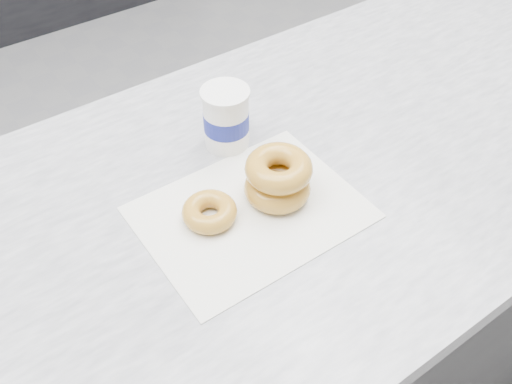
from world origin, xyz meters
The scene contains 6 objects.
ground centered at (0.00, 0.00, 0.00)m, with size 5.00×5.00×0.00m, color gray.
counter centered at (0.00, -0.60, 0.45)m, with size 3.06×0.76×0.90m.
wax_paper centered at (-0.08, -0.64, 0.90)m, with size 0.34×0.26×0.00m, color white.
donut_single centered at (-0.14, -0.61, 0.92)m, with size 0.09×0.09×0.03m, color #C28835.
donut_stack centered at (-0.02, -0.63, 0.94)m, with size 0.15×0.15×0.07m.
coffee_cup centered at (-0.02, -0.48, 0.96)m, with size 0.09×0.09×0.11m.
Camera 1 is at (-0.43, -1.15, 1.56)m, focal length 40.00 mm.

